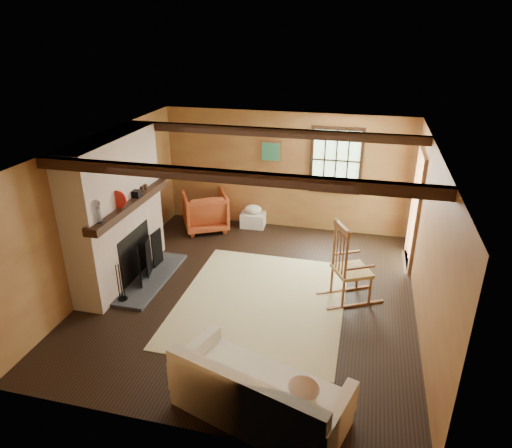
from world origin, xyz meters
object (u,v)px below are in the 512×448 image
(fireplace, at_px, (118,217))
(laundry_basket, at_px, (253,220))
(rocking_chair, at_px, (349,268))
(armchair, at_px, (205,211))
(sofa, at_px, (258,397))

(fireplace, height_order, laundry_basket, fireplace)
(fireplace, xyz_separation_m, laundry_basket, (1.60, 2.55, -0.95))
(fireplace, relative_size, rocking_chair, 1.86)
(armchair, bearing_deg, sofa, 87.41)
(rocking_chair, relative_size, laundry_basket, 2.58)
(laundry_basket, bearing_deg, rocking_chair, -48.08)
(laundry_basket, bearing_deg, sofa, -75.13)
(fireplace, distance_m, armchair, 2.40)
(fireplace, relative_size, laundry_basket, 4.80)
(laundry_basket, height_order, armchair, armchair)
(fireplace, height_order, rocking_chair, fireplace)
(armchair, bearing_deg, rocking_chair, 118.18)
(sofa, bearing_deg, rocking_chair, 90.74)
(rocking_chair, bearing_deg, sofa, 135.36)
(laundry_basket, bearing_deg, fireplace, -122.03)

